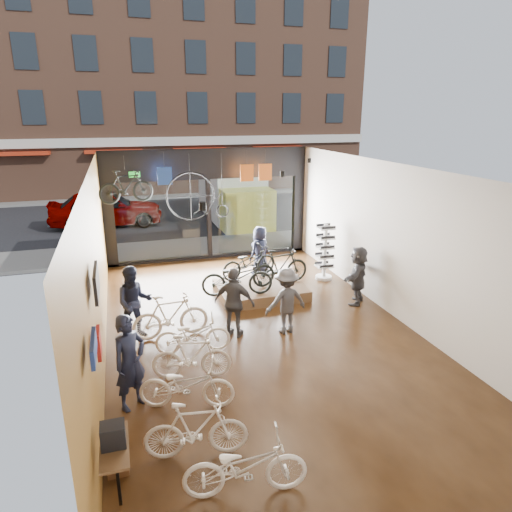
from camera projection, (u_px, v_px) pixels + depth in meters
name	position (u px, v px, depth m)	size (l,w,h in m)	color
ground_plane	(260.00, 331.00, 10.84)	(7.00, 12.00, 0.04)	black
ceiling	(260.00, 168.00, 9.68)	(7.00, 12.00, 0.04)	black
wall_left	(96.00, 269.00, 9.29)	(0.04, 12.00, 3.80)	olive
wall_right	(396.00, 242.00, 11.23)	(0.04, 12.00, 3.80)	beige
wall_back	(432.00, 418.00, 4.76)	(7.00, 0.04, 3.80)	beige
storefront	(209.00, 205.00, 15.74)	(7.00, 0.26, 3.80)	black
exit_sign	(134.00, 174.00, 14.62)	(0.35, 0.06, 0.18)	#198C26
street_road	(177.00, 209.00, 24.53)	(30.00, 18.00, 0.02)	black
sidewalk_near	(204.00, 247.00, 17.38)	(30.00, 2.40, 0.12)	slate
sidewalk_far	(169.00, 195.00, 28.15)	(30.00, 2.00, 0.12)	slate
opposite_building	(158.00, 78.00, 28.35)	(26.00, 5.00, 14.00)	brown
street_car	(106.00, 208.00, 20.55)	(1.97, 4.89, 1.67)	gray
box_truck	(236.00, 194.00, 21.09)	(2.27, 6.81, 2.68)	silver
floor_bike_0	(245.00, 466.00, 6.08)	(0.59, 1.69, 0.89)	beige
floor_bike_1	(196.00, 430.00, 6.75)	(0.44, 1.56, 0.94)	beige
floor_bike_2	(187.00, 385.00, 7.91)	(0.58, 1.66, 0.87)	beige
floor_bike_3	(191.00, 356.00, 8.78)	(0.43, 1.54, 0.92)	beige
floor_bike_4	(193.00, 334.00, 9.74)	(0.56, 1.60, 0.84)	beige
floor_bike_5	(171.00, 316.00, 10.38)	(0.49, 1.73, 1.04)	beige
display_platform	(260.00, 290.00, 12.89)	(2.40, 1.80, 0.30)	#482B19
display_bike_left	(237.00, 278.00, 12.02)	(0.65, 1.88, 0.99)	black
display_bike_mid	(280.00, 267.00, 12.78)	(0.49, 1.72, 1.04)	black
display_bike_right	(249.00, 262.00, 13.33)	(0.62, 1.77, 0.93)	black
customer_0	(130.00, 362.00, 7.81)	(0.63, 0.42, 1.74)	#161C33
customer_1	(134.00, 302.00, 10.30)	(0.83, 0.64, 1.70)	#161C33
customer_2	(234.00, 303.00, 10.35)	(0.97, 0.40, 1.65)	#3F3F44
customer_3	(286.00, 301.00, 10.54)	(1.02, 0.59, 1.58)	#3F3F44
customer_4	(260.00, 251.00, 14.39)	(0.77, 0.50, 1.57)	#161C33
customer_5	(358.00, 275.00, 12.18)	(1.48, 0.47, 1.60)	#3F3F44
sunglasses_rack	(325.00, 252.00, 13.95)	(0.51, 0.42, 1.74)	white
wall_merch	(103.00, 389.00, 6.31)	(0.40, 2.40, 2.60)	navy
penny_farthing	(201.00, 197.00, 13.76)	(1.83, 0.06, 1.47)	black
hung_bike	(126.00, 187.00, 13.03)	(0.45, 1.58, 0.95)	black
jersey_left	(165.00, 176.00, 14.24)	(0.45, 0.03, 0.55)	#1E3F99
jersey_mid	(247.00, 173.00, 14.98)	(0.45, 0.03, 0.55)	#CC5919
jersey_right	(265.00, 172.00, 15.15)	(0.45, 0.03, 0.55)	#CC5919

